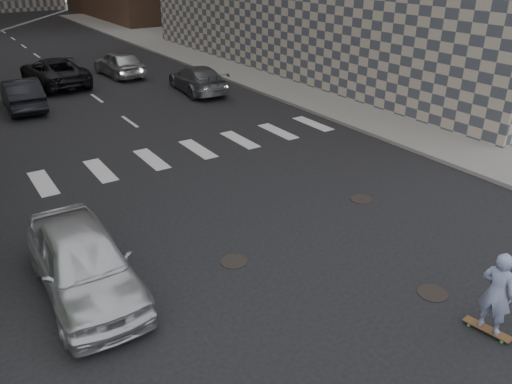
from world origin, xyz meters
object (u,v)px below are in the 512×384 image
Objects in this scene: silver_sedan at (84,262)px; traffic_car_b at (197,79)px; traffic_car_e at (61,70)px; traffic_car_a at (22,94)px; traffic_car_c at (54,72)px; traffic_car_d at (119,63)px; skateboarder at (497,293)px.

silver_sedan is 0.95× the size of traffic_car_b.
traffic_car_b is 8.94m from traffic_car_e.
traffic_car_e is at bearing 78.60° from silver_sedan.
traffic_car_a is 4.89m from traffic_car_c.
traffic_car_b is 8.74m from traffic_car_c.
traffic_car_e is at bearing -119.64° from traffic_car_a.
traffic_car_c is 1.33× the size of traffic_car_e.
traffic_car_b is at bearing 171.18° from traffic_car_a.
silver_sedan is 18.63m from traffic_car_b.
traffic_car_a is 8.09m from traffic_car_d.
traffic_car_a reaches higher than traffic_car_b.
traffic_car_e is (4.95, 22.00, -0.09)m from silver_sedan.
traffic_car_b is at bearing 136.00° from traffic_car_e.
traffic_car_e is at bearing -11.08° from traffic_car_d.
silver_sedan reaches higher than traffic_car_c.
silver_sedan is at bearing 64.28° from traffic_car_d.
traffic_car_e is (-1.62, 28.00, -0.29)m from skateboarder.
traffic_car_e is at bearing -43.55° from traffic_car_b.
traffic_car_c is (4.36, 21.15, -0.00)m from silver_sedan.
traffic_car_c is 4.13m from traffic_car_d.
skateboarder is 28.05m from traffic_car_e.
traffic_car_d is 3.54m from traffic_car_e.
traffic_car_b is at bearing 56.00° from silver_sedan.
traffic_car_a is (1.81, 16.98, -0.05)m from silver_sedan.
skateboarder is at bearing 90.37° from traffic_car_c.
traffic_car_a is at bearing 85.20° from silver_sedan.
silver_sedan reaches higher than traffic_car_e.
skateboarder reaches higher than traffic_car_e.
traffic_car_c is 1.04m from traffic_car_e.
traffic_car_a is (-4.75, 22.98, -0.24)m from skateboarder.
traffic_car_a reaches higher than traffic_car_e.
traffic_car_a is 1.06× the size of traffic_car_e.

